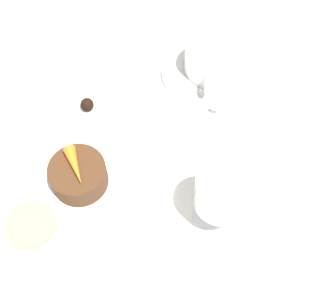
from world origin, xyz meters
name	(u,v)px	position (x,y,z in m)	size (l,w,h in m)	color
ground_plane	(98,214)	(0.00, 0.00, 0.00)	(3.00, 3.00, 0.00)	white
dinner_plate	(75,196)	(-0.02, -0.04, 0.01)	(0.27, 0.27, 0.01)	white
saucer	(206,71)	(-0.28, 0.13, 0.01)	(0.15, 0.15, 0.01)	white
coffee_cup	(210,59)	(-0.28, 0.13, 0.04)	(0.11, 0.08, 0.06)	white
spoon	(199,93)	(-0.23, 0.12, 0.01)	(0.09, 0.09, 0.00)	silver
wine_glass	(221,195)	(-0.02, 0.17, 0.07)	(0.07, 0.07, 0.11)	silver
dessert_cake	(79,175)	(-0.04, -0.03, 0.03)	(0.08, 0.08, 0.04)	#4C2D19
carrot_garnish	(75,166)	(-0.04, -0.03, 0.06)	(0.06, 0.04, 0.02)	orange
pineapple_slice	(30,225)	(0.04, -0.09, 0.02)	(0.07, 0.07, 0.01)	#EFE075
chocolate_truffle	(87,105)	(-0.18, -0.06, 0.01)	(0.02, 0.02, 0.02)	black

